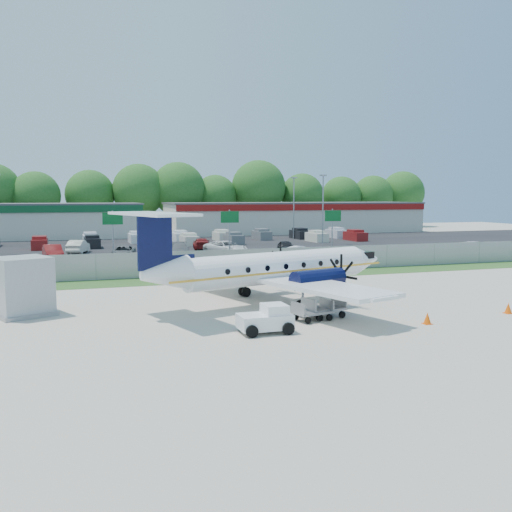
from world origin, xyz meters
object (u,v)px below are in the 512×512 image
object	(u,v)px
aircraft	(273,268)
baggage_cart_far	(313,311)
baggage_cart_near	(324,308)
service_container	(22,288)
pushback_tug	(267,319)

from	to	relation	value
aircraft	baggage_cart_far	bearing A→B (deg)	-86.79
aircraft	baggage_cart_near	distance (m)	5.01
baggage_cart_far	service_container	size ratio (longest dim) A/B	0.58
service_container	baggage_cart_far	bearing A→B (deg)	-23.66
aircraft	baggage_cart_near	size ratio (longest dim) A/B	7.74
aircraft	baggage_cart_far	distance (m)	5.31
pushback_tug	baggage_cart_near	bearing A→B (deg)	28.21
aircraft	pushback_tug	world-z (taller)	aircraft
pushback_tug	baggage_cart_far	xyz separation A→B (m)	(3.05, 1.67, -0.16)
baggage_cart_far	aircraft	bearing A→B (deg)	93.21
pushback_tug	baggage_cart_near	size ratio (longest dim) A/B	1.05
aircraft	baggage_cart_near	xyz separation A→B (m)	(1.13, -4.61, -1.60)
baggage_cart_near	aircraft	bearing A→B (deg)	103.78
service_container	aircraft	bearing A→B (deg)	-4.63
aircraft	pushback_tug	xyz separation A→B (m)	(-2.77, -6.71, -1.49)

